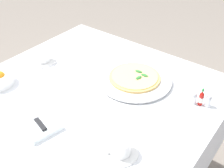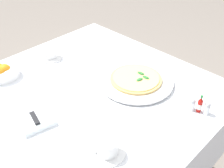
# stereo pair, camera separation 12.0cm
# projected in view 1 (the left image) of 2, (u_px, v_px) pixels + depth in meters

# --- Properties ---
(dining_table) EXTENTS (1.08, 1.08, 0.72)m
(dining_table) POSITION_uv_depth(u_px,v_px,m) (90.00, 116.00, 1.32)
(dining_table) COLOR white
(dining_table) RESTS_ON ground_plane
(pizza_plate) EXTENTS (0.35, 0.35, 0.02)m
(pizza_plate) POSITION_uv_depth(u_px,v_px,m) (134.00, 79.00, 1.32)
(pizza_plate) COLOR white
(pizza_plate) RESTS_ON dining_table
(pizza) EXTENTS (0.24, 0.24, 0.02)m
(pizza) POSITION_uv_depth(u_px,v_px,m) (135.00, 77.00, 1.31)
(pizza) COLOR #DBAD60
(pizza) RESTS_ON pizza_plate
(coffee_cup_right_edge) EXTENTS (0.13, 0.13, 0.06)m
(coffee_cup_right_edge) POSITION_uv_depth(u_px,v_px,m) (120.00, 147.00, 0.96)
(coffee_cup_right_edge) COLOR white
(coffee_cup_right_edge) RESTS_ON dining_table
(coffee_cup_near_right) EXTENTS (0.13, 0.13, 0.06)m
(coffee_cup_near_right) POSITION_uv_depth(u_px,v_px,m) (43.00, 57.00, 1.45)
(coffee_cup_near_right) COLOR white
(coffee_cup_near_right) RESTS_ON dining_table
(napkin_folded) EXTENTS (0.24, 0.17, 0.02)m
(napkin_folded) POSITION_uv_depth(u_px,v_px,m) (35.00, 120.00, 1.09)
(napkin_folded) COLOR white
(napkin_folded) RESTS_ON dining_table
(dinner_knife) EXTENTS (0.19, 0.07, 0.01)m
(dinner_knife) POSITION_uv_depth(u_px,v_px,m) (34.00, 117.00, 1.09)
(dinner_knife) COLOR silver
(dinner_knife) RESTS_ON napkin_folded
(hot_sauce_bottle) EXTENTS (0.02, 0.02, 0.08)m
(hot_sauce_bottle) POSITION_uv_depth(u_px,v_px,m) (201.00, 98.00, 1.16)
(hot_sauce_bottle) COLOR #B7140F
(hot_sauce_bottle) RESTS_ON dining_table
(salt_shaker) EXTENTS (0.03, 0.03, 0.06)m
(salt_shaker) POSITION_uv_depth(u_px,v_px,m) (194.00, 99.00, 1.18)
(salt_shaker) COLOR white
(salt_shaker) RESTS_ON dining_table
(pepper_shaker) EXTENTS (0.03, 0.03, 0.06)m
(pepper_shaker) POSITION_uv_depth(u_px,v_px,m) (208.00, 101.00, 1.16)
(pepper_shaker) COLOR white
(pepper_shaker) RESTS_ON dining_table
(menu_card) EXTENTS (0.09, 0.01, 0.06)m
(menu_card) POSITION_uv_depth(u_px,v_px,m) (94.00, 50.00, 1.50)
(menu_card) COLOR white
(menu_card) RESTS_ON dining_table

